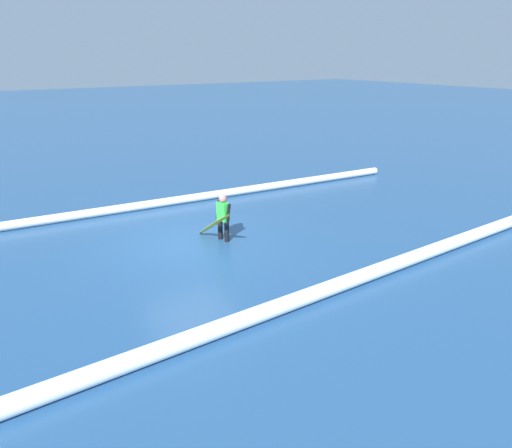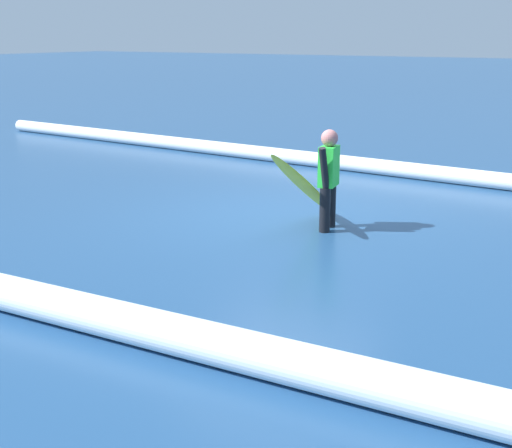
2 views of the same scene
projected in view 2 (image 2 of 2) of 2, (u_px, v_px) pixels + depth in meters
The scene contains 5 objects.
ground_plane at pixel (283, 214), 10.21m from camera, with size 134.30×134.30×0.00m, color navy.
surfer at pixel (329, 175), 9.24m from camera, with size 0.26×0.65×1.32m.
surfboard at pixel (305, 186), 9.39m from camera, with size 0.29×1.80×1.13m.
wave_crest_foreground at pixel (375, 166), 13.07m from camera, with size 0.28×0.28×20.62m, color white.
wave_crest_midground at pixel (268, 357), 5.33m from camera, with size 0.34×0.34×17.97m, color white.
Camera 2 is at (-4.84, 8.64, 2.51)m, focal length 50.22 mm.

